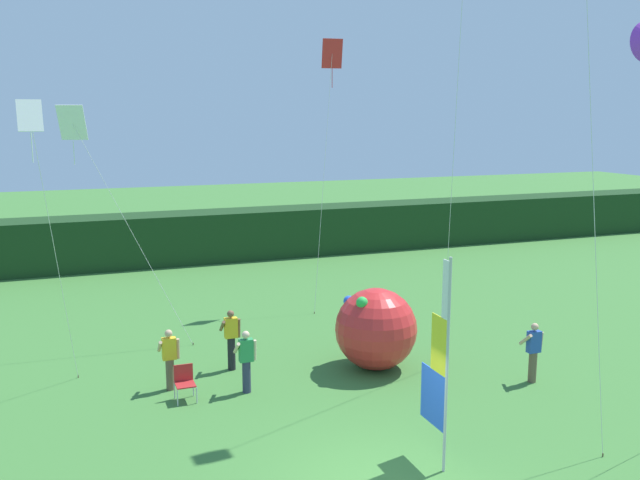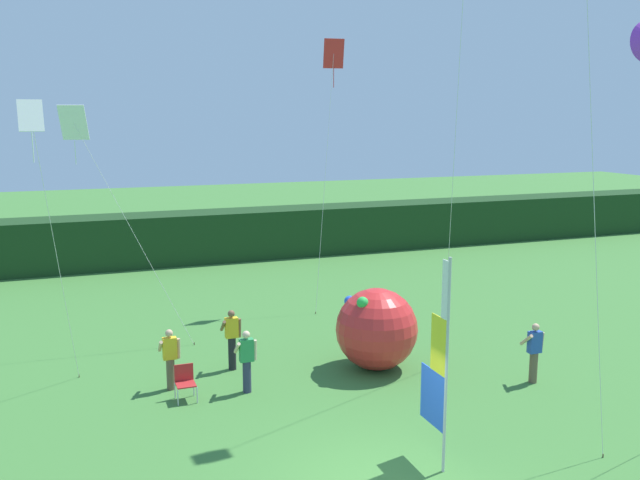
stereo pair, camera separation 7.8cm
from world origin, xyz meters
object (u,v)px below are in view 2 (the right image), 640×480
Objects in this scene: person_mid_field at (247,360)px; folding_chair at (185,380)px; inflatable_balloon at (377,329)px; kite_red_diamond_2 at (333,65)px; person_far_left at (534,351)px; person_far_right at (232,338)px; kite_white_diamond_5 at (78,131)px; person_near_banner at (170,358)px; banner_flag at (439,367)px; kite_white_diamond_0 at (34,135)px.

person_mid_field is 1.87× the size of folding_chair.
inflatable_balloon is 0.23× the size of kite_red_diamond_2.
person_far_right is (-7.42, 3.76, 0.05)m from person_far_left.
inflatable_balloon is 10.65m from kite_white_diamond_5.
person_far_right is at bearing 24.78° from person_near_banner.
kite_white_diamond_5 is (-3.70, 5.45, 5.78)m from person_mid_field.
person_far_left is at bearing -78.43° from kite_red_diamond_2.
kite_red_diamond_2 is at bearing 78.19° from banner_flag.
kite_white_diamond_0 reaches higher than folding_chair.
inflatable_balloon is 0.31× the size of kite_white_diamond_0.
inflatable_balloon is at bearing 5.88° from person_mid_field.
person_far_left reaches higher than person_near_banner.
folding_chair is at bearing -176.79° from inflatable_balloon.
person_mid_field reaches higher than folding_chair.
inflatable_balloon reaches higher than person_near_banner.
kite_white_diamond_0 is (-4.74, 1.00, 5.78)m from person_mid_field.
kite_white_diamond_0 is (-8.63, 0.60, 5.50)m from inflatable_balloon.
kite_white_diamond_5 reaches higher than person_far_left.
person_near_banner is 0.94× the size of person_far_right.
person_mid_field is (1.84, -0.88, 0.01)m from person_near_banner.
kite_white_diamond_5 is at bearing -165.54° from kite_red_diamond_2.
person_near_banner is 0.70× the size of inflatable_balloon.
person_mid_field is at bearing 164.73° from person_far_left.
kite_white_diamond_0 reaches higher than inflatable_balloon.
kite_red_diamond_2 reaches higher than person_far_right.
kite_white_diamond_0 is (-7.47, 6.05, 4.54)m from banner_flag.
person_mid_field is (-2.73, 5.05, -1.24)m from banner_flag.
person_far_right reaches higher than folding_chair.
kite_red_diamond_2 is 9.69m from kite_white_diamond_5.
kite_red_diamond_2 reaches higher than person_near_banner.
inflatable_balloon is at bearing 145.57° from person_far_left.
inflatable_balloon reaches higher than person_far_left.
kite_red_diamond_2 is (7.25, 6.92, 8.10)m from person_near_banner.
person_far_right is (-2.72, 6.78, -1.20)m from banner_flag.
banner_flag is 0.45× the size of kite_red_diamond_2.
banner_flag is 14.81m from kite_red_diamond_2.
person_far_right is at bearing 161.03° from inflatable_balloon.
person_mid_field is 0.17× the size of kite_red_diamond_2.
banner_flag is 5.65m from inflatable_balloon.
person_far_right is 0.23× the size of kite_white_diamond_5.
inflatable_balloon is (1.16, 5.45, -0.96)m from banner_flag.
inflatable_balloon is (3.88, -1.33, 0.24)m from person_far_right.
person_near_banner is at bearing 154.44° from person_mid_field.
person_far_right is 0.23× the size of kite_white_diamond_0.
person_far_right is at bearing -131.70° from kite_red_diamond_2.
folding_chair is 13.42m from kite_red_diamond_2.
kite_red_diamond_2 is (7.00, 7.71, 8.46)m from folding_chair.
person_far_left is at bearing -15.27° from person_mid_field.
kite_white_diamond_0 is at bearing -146.22° from kite_red_diamond_2.
person_mid_field is 12.47m from kite_red_diamond_2.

